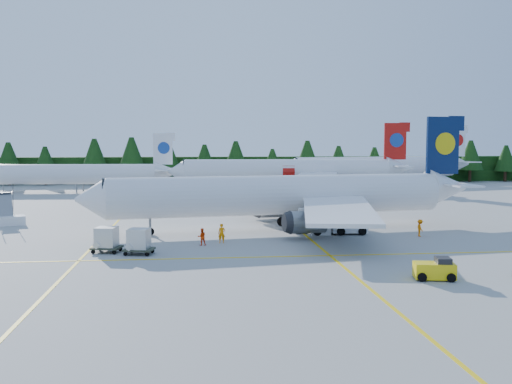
{
  "coord_description": "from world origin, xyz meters",
  "views": [
    {
      "loc": [
        -4.92,
        -51.02,
        9.17
      ],
      "look_at": [
        2.13,
        14.56,
        3.5
      ],
      "focal_mm": 40.0,
      "sensor_mm": 36.0,
      "label": 1
    }
  ],
  "objects": [
    {
      "name": "crew_b",
      "position": [
        -4.35,
        -0.17,
        0.78
      ],
      "size": [
        0.86,
        0.72,
        1.56
      ],
      "primitive_type": "imported",
      "rotation": [
        0.0,
        0.0,
        3.33
      ],
      "color": "#F23505",
      "rests_on": "ground"
    },
    {
      "name": "baggage_tug",
      "position": [
        11.13,
        -14.77,
        0.7
      ],
      "size": [
        2.86,
        1.88,
        1.42
      ],
      "rotation": [
        0.0,
        0.0,
        -0.18
      ],
      "color": "yellow",
      "rests_on": "ground"
    },
    {
      "name": "uld_pair",
      "position": [
        -10.95,
        -3.24,
        1.21
      ],
      "size": [
        5.44,
        3.43,
        1.8
      ],
      "rotation": [
        0.0,
        0.0,
        -0.22
      ],
      "color": "#303527",
      "rests_on": "ground"
    },
    {
      "name": "taxi_stripe_b",
      "position": [
        6.0,
        20.0,
        0.01
      ],
      "size": [
        0.25,
        120.0,
        0.01
      ],
      "primitive_type": "cube",
      "color": "yellow",
      "rests_on": "ground"
    },
    {
      "name": "airliner_far_right",
      "position": [
        32.88,
        67.56,
        4.1
      ],
      "size": [
        44.25,
        14.09,
        13.08
      ],
      "rotation": [
        0.0,
        0.0,
        0.24
      ],
      "color": "silver",
      "rests_on": "ground"
    },
    {
      "name": "taxi_stripe_cross",
      "position": [
        0.0,
        -6.0,
        0.01
      ],
      "size": [
        80.0,
        0.25,
        0.01
      ],
      "primitive_type": "cube",
      "color": "yellow",
      "rests_on": "ground"
    },
    {
      "name": "crew_c",
      "position": [
        17.07,
        2.42,
        0.85
      ],
      "size": [
        0.51,
        0.72,
        1.7
      ],
      "primitive_type": "imported",
      "rotation": [
        0.0,
        0.0,
        1.52
      ],
      "color": "orange",
      "rests_on": "ground"
    },
    {
      "name": "airstairs",
      "position": [
        -26.04,
        15.04,
        0.77
      ],
      "size": [
        4.4,
        5.94,
        3.52
      ],
      "rotation": [
        0.0,
        0.0,
        0.34
      ],
      "color": "silver",
      "rests_on": "ground"
    },
    {
      "name": "ground",
      "position": [
        0.0,
        0.0,
        0.0
      ],
      "size": [
        320.0,
        320.0,
        0.0
      ],
      "primitive_type": "plane",
      "color": "#9C9C97",
      "rests_on": "ground"
    },
    {
      "name": "treeline_hedge",
      "position": [
        0.0,
        82.0,
        3.0
      ],
      "size": [
        220.0,
        4.0,
        6.0
      ],
      "primitive_type": "cube",
      "color": "black",
      "rests_on": "ground"
    },
    {
      "name": "service_truck",
      "position": [
        9.49,
        4.92,
        1.36
      ],
      "size": [
        5.81,
        2.44,
        2.74
      ],
      "rotation": [
        0.0,
        0.0,
        -0.07
      ],
      "color": "silver",
      "rests_on": "ground"
    },
    {
      "name": "airliner_far_left",
      "position": [
        -29.26,
        58.26,
        3.45
      ],
      "size": [
        37.82,
        5.6,
        10.99
      ],
      "rotation": [
        0.0,
        0.0,
        -0.05
      ],
      "color": "silver",
      "rests_on": "ground"
    },
    {
      "name": "airliner_navy",
      "position": [
        3.16,
        7.86,
        3.64
      ],
      "size": [
        41.53,
        33.96,
        12.11
      ],
      "rotation": [
        0.0,
        0.0,
        0.14
      ],
      "color": "silver",
      "rests_on": "ground"
    },
    {
      "name": "airliner_red",
      "position": [
        11.37,
        53.28,
        3.89
      ],
      "size": [
        44.48,
        36.6,
        12.93
      ],
      "rotation": [
        0.0,
        0.0,
        -0.02
      ],
      "color": "silver",
      "rests_on": "ground"
    },
    {
      "name": "taxi_stripe_a",
      "position": [
        -14.0,
        20.0,
        0.01
      ],
      "size": [
        0.25,
        120.0,
        0.01
      ],
      "primitive_type": "cube",
      "color": "yellow",
      "rests_on": "ground"
    },
    {
      "name": "crew_a",
      "position": [
        -2.52,
        0.81,
        0.9
      ],
      "size": [
        0.69,
        0.49,
        1.79
      ],
      "primitive_type": "imported",
      "rotation": [
        0.0,
        0.0,
        -0.1
      ],
      "color": "orange",
      "rests_on": "ground"
    }
  ]
}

